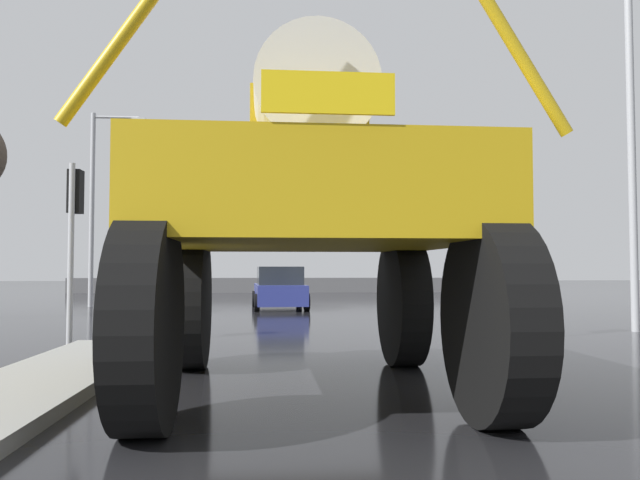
# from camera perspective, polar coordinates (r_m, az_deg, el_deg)

# --- Properties ---
(ground_plane) EXTENTS (120.00, 120.00, 0.00)m
(ground_plane) POSITION_cam_1_polar(r_m,az_deg,el_deg) (18.87, -1.24, -6.98)
(ground_plane) COLOR black
(oversize_sprayer) EXTENTS (4.60, 5.66, 4.68)m
(oversize_sprayer) POSITION_cam_1_polar(r_m,az_deg,el_deg) (7.50, -1.03, 2.10)
(oversize_sprayer) COLOR black
(oversize_sprayer) RESTS_ON ground
(sedan_ahead) EXTENTS (2.09, 4.20, 1.52)m
(sedan_ahead) POSITION_cam_1_polar(r_m,az_deg,el_deg) (23.02, -3.67, -4.41)
(sedan_ahead) COLOR navy
(sedan_ahead) RESTS_ON ground
(traffic_signal_near_left) EXTENTS (0.24, 0.54, 3.44)m
(traffic_signal_near_left) POSITION_cam_1_polar(r_m,az_deg,el_deg) (13.06, -21.22, 2.29)
(traffic_signal_near_left) COLOR #A8AAAF
(traffic_signal_near_left) RESTS_ON ground
(traffic_signal_near_right) EXTENTS (0.24, 0.54, 3.48)m
(traffic_signal_near_right) POSITION_cam_1_polar(r_m,az_deg,el_deg) (13.19, 15.15, 2.27)
(traffic_signal_near_right) COLOR #A8AAAF
(traffic_signal_near_right) RESTS_ON ground
(streetlight_near_right) EXTENTS (2.18, 0.24, 8.28)m
(streetlight_near_right) POSITION_cam_1_polar(r_m,az_deg,el_deg) (16.65, 26.69, 8.71)
(streetlight_near_right) COLOR #A8AAAF
(streetlight_near_right) RESTS_ON ground
(streetlight_far_left) EXTENTS (2.06, 0.24, 7.44)m
(streetlight_far_left) POSITION_cam_1_polar(r_m,az_deg,el_deg) (25.79, -19.43, 3.64)
(streetlight_far_left) COLOR #A8AAAF
(streetlight_far_left) RESTS_ON ground
(roadside_barrier) EXTENTS (26.80, 0.24, 0.90)m
(roadside_barrier) POSITION_cam_1_polar(r_m,az_deg,el_deg) (38.75, -2.61, -4.08)
(roadside_barrier) COLOR #59595B
(roadside_barrier) RESTS_ON ground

